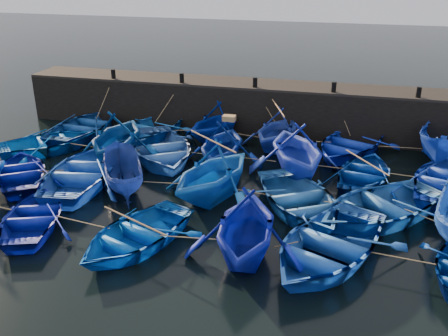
% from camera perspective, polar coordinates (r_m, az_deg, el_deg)
% --- Properties ---
extents(ground, '(120.00, 120.00, 0.00)m').
position_cam_1_polar(ground, '(18.44, -2.51, -5.79)').
color(ground, black).
rests_on(ground, ground).
extents(quay_wall, '(26.00, 2.50, 2.50)m').
position_cam_1_polar(quay_wall, '(27.45, 3.86, 6.87)').
color(quay_wall, black).
rests_on(quay_wall, ground).
extents(quay_top, '(26.00, 2.50, 0.12)m').
position_cam_1_polar(quay_top, '(27.11, 3.93, 9.53)').
color(quay_top, black).
rests_on(quay_top, quay_wall).
extents(bollard_0, '(0.24, 0.24, 0.50)m').
position_cam_1_polar(bollard_0, '(28.75, -12.54, 10.46)').
color(bollard_0, black).
rests_on(bollard_0, quay_top).
extents(bollard_1, '(0.24, 0.24, 0.50)m').
position_cam_1_polar(bollard_1, '(27.20, -4.85, 10.22)').
color(bollard_1, black).
rests_on(bollard_1, quay_top).
extents(bollard_2, '(0.24, 0.24, 0.50)m').
position_cam_1_polar(bollard_2, '(26.18, 3.57, 9.75)').
color(bollard_2, black).
rests_on(bollard_2, quay_top).
extents(bollard_3, '(0.24, 0.24, 0.50)m').
position_cam_1_polar(bollard_3, '(25.74, 12.45, 9.02)').
color(bollard_3, black).
rests_on(bollard_3, quay_top).
extents(bollard_4, '(0.24, 0.24, 0.50)m').
position_cam_1_polar(bollard_4, '(25.92, 21.37, 8.07)').
color(bollard_4, black).
rests_on(bollard_4, quay_top).
extents(boat_0, '(4.29, 5.69, 1.12)m').
position_cam_1_polar(boat_0, '(27.64, -15.56, 4.68)').
color(boat_0, navy).
rests_on(boat_0, ground).
extents(boat_1, '(4.86, 5.93, 1.07)m').
position_cam_1_polar(boat_1, '(26.40, -8.84, 4.36)').
color(boat_1, '#1253AF').
rests_on(boat_1, ground).
extents(boat_2, '(4.68, 4.99, 2.11)m').
position_cam_1_polar(boat_2, '(25.63, -0.98, 5.28)').
color(boat_2, '#001C86').
rests_on(boat_2, ground).
extents(boat_3, '(4.32, 4.73, 2.11)m').
position_cam_1_polar(boat_3, '(24.70, 6.10, 4.45)').
color(boat_3, '#223DAB').
rests_on(boat_3, ground).
extents(boat_4, '(5.60, 6.38, 1.10)m').
position_cam_1_polar(boat_4, '(24.80, 14.17, 2.70)').
color(boat_4, '#0B25A7').
rests_on(boat_4, ground).
extents(boat_5, '(3.30, 5.63, 2.05)m').
position_cam_1_polar(boat_5, '(25.20, 23.87, 2.85)').
color(boat_5, '#163799').
rests_on(boat_5, ground).
extents(boat_6, '(5.82, 5.80, 0.99)m').
position_cam_1_polar(boat_6, '(25.91, -19.42, 2.82)').
color(boat_6, '#024DA1').
rests_on(boat_6, ground).
extents(boat_7, '(4.44, 5.03, 2.48)m').
position_cam_1_polar(boat_7, '(23.59, -12.14, 3.62)').
color(boat_7, navy).
rests_on(boat_7, ground).
extents(boat_8, '(6.53, 7.06, 1.19)m').
position_cam_1_polar(boat_8, '(23.53, -7.25, 2.25)').
color(boat_8, '#2D59AC').
rests_on(boat_8, ground).
extents(boat_9, '(3.66, 4.25, 2.23)m').
position_cam_1_polar(boat_9, '(22.41, -0.17, 2.77)').
color(boat_9, navy).
rests_on(boat_9, ground).
extents(boat_10, '(5.59, 5.96, 2.51)m').
position_cam_1_polar(boat_10, '(21.73, 8.36, 2.23)').
color(boat_10, blue).
rests_on(boat_10, ground).
extents(boat_11, '(3.98, 4.96, 0.92)m').
position_cam_1_polar(boat_11, '(21.88, 15.86, -0.54)').
color(boat_11, navy).
rests_on(boat_11, ground).
extents(boat_13, '(5.10, 5.41, 0.91)m').
position_cam_1_polar(boat_13, '(22.87, -22.16, -0.37)').
color(boat_13, '#010D76').
rests_on(boat_13, ground).
extents(boat_14, '(4.74, 6.06, 1.15)m').
position_cam_1_polar(boat_14, '(21.69, -15.84, -0.41)').
color(boat_14, blue).
rests_on(boat_14, ground).
extents(boat_15, '(3.31, 4.19, 1.54)m').
position_cam_1_polar(boat_15, '(20.53, -11.51, -0.73)').
color(boat_15, navy).
rests_on(boat_15, ground).
extents(boat_16, '(5.31, 5.70, 2.43)m').
position_cam_1_polar(boat_16, '(19.31, -1.31, -0.37)').
color(boat_16, '#0E4FB0').
rests_on(boat_16, ground).
extents(boat_17, '(5.86, 6.36, 1.08)m').
position_cam_1_polar(boat_17, '(18.85, 8.60, -3.53)').
color(boat_17, '#20589A').
rests_on(boat_17, ground).
extents(boat_18, '(6.70, 6.69, 1.15)m').
position_cam_1_polar(boat_18, '(18.94, 17.27, -4.13)').
color(boat_18, '#1B53A1').
rests_on(boat_18, ground).
extents(boat_21, '(4.28, 4.97, 0.87)m').
position_cam_1_polar(boat_21, '(18.94, -20.88, -5.13)').
color(boat_21, '#071489').
rests_on(boat_21, ground).
extents(boat_22, '(4.72, 5.49, 0.96)m').
position_cam_1_polar(boat_22, '(16.79, -10.15, -7.43)').
color(boat_22, '#044AB7').
rests_on(boat_22, ground).
extents(boat_23, '(4.20, 4.76, 2.34)m').
position_cam_1_polar(boat_23, '(15.60, 2.51, -6.65)').
color(boat_23, '#0A1897').
rests_on(boat_23, ground).
extents(boat_24, '(5.86, 6.72, 1.16)m').
position_cam_1_polar(boat_24, '(16.10, 11.71, -8.58)').
color(boat_24, blue).
rests_on(boat_24, ground).
extents(wooden_crate, '(0.55, 0.40, 0.23)m').
position_cam_1_polar(wooden_crate, '(21.94, 0.58, 5.72)').
color(wooden_crate, olive).
rests_on(wooden_crate, boat_9).
extents(mooring_ropes, '(17.96, 11.93, 2.10)m').
position_cam_1_polar(mooring_ropes, '(22.43, 1.41, 2.13)').
color(mooring_ropes, tan).
rests_on(mooring_ropes, ground).
extents(loose_oars, '(9.62, 12.23, 1.57)m').
position_cam_1_polar(loose_oars, '(20.03, 3.74, 1.77)').
color(loose_oars, '#99724C').
rests_on(loose_oars, ground).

